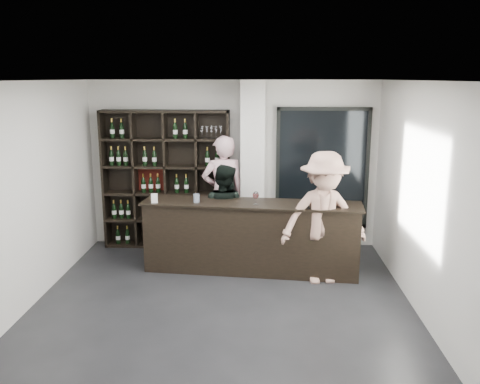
{
  "coord_description": "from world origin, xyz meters",
  "views": [
    {
      "loc": [
        0.51,
        -6.01,
        2.94
      ],
      "look_at": [
        0.19,
        1.1,
        1.33
      ],
      "focal_mm": 38.0,
      "sensor_mm": 36.0,
      "label": 1
    }
  ],
  "objects_px": {
    "tasting_counter": "(251,237)",
    "customer": "(324,218)",
    "wine_shelf": "(166,180)",
    "taster_pink": "(223,194)",
    "taster_black": "(224,214)"
  },
  "relations": [
    {
      "from": "wine_shelf",
      "to": "tasting_counter",
      "type": "distance_m",
      "value": 1.99
    },
    {
      "from": "wine_shelf",
      "to": "customer",
      "type": "relative_size",
      "value": 1.24
    },
    {
      "from": "tasting_counter",
      "to": "taster_black",
      "type": "distance_m",
      "value": 0.67
    },
    {
      "from": "customer",
      "to": "taster_black",
      "type": "bearing_deg",
      "value": 142.68
    },
    {
      "from": "taster_black",
      "to": "taster_pink",
      "type": "bearing_deg",
      "value": -62.49
    },
    {
      "from": "wine_shelf",
      "to": "taster_black",
      "type": "height_order",
      "value": "wine_shelf"
    },
    {
      "from": "tasting_counter",
      "to": "customer",
      "type": "relative_size",
      "value": 1.72
    },
    {
      "from": "taster_pink",
      "to": "taster_black",
      "type": "distance_m",
      "value": 0.59
    },
    {
      "from": "taster_pink",
      "to": "wine_shelf",
      "type": "bearing_deg",
      "value": -23.84
    },
    {
      "from": "taster_pink",
      "to": "tasting_counter",
      "type": "bearing_deg",
      "value": 102.63
    },
    {
      "from": "taster_pink",
      "to": "customer",
      "type": "height_order",
      "value": "taster_pink"
    },
    {
      "from": "wine_shelf",
      "to": "tasting_counter",
      "type": "xyz_separation_m",
      "value": [
        1.5,
        -1.14,
        -0.65
      ]
    },
    {
      "from": "wine_shelf",
      "to": "customer",
      "type": "height_order",
      "value": "wine_shelf"
    },
    {
      "from": "taster_pink",
      "to": "customer",
      "type": "bearing_deg",
      "value": 124.47
    },
    {
      "from": "wine_shelf",
      "to": "taster_black",
      "type": "distance_m",
      "value": 1.33
    }
  ]
}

